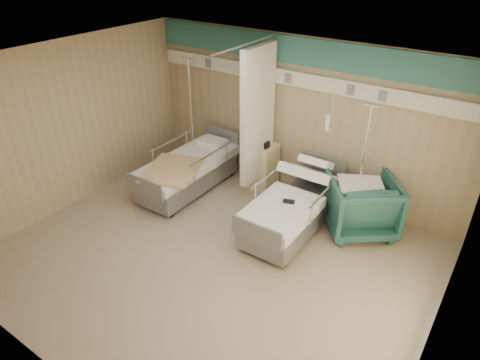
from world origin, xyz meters
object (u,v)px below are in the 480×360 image
at_px(bed_left, 188,175).
at_px(visitor_armchair, 360,204).
at_px(bedside_cabinet, 261,166).
at_px(bed_right, 292,213).
at_px(iv_stand_right, 357,200).
at_px(iv_stand_left, 193,147).

height_order(bed_left, visitor_armchair, visitor_armchair).
relative_size(bedside_cabinet, visitor_armchair, 0.81).
relative_size(bed_right, iv_stand_right, 1.06).
xyz_separation_m(bed_right, iv_stand_right, (0.76, 0.79, 0.10)).
xyz_separation_m(iv_stand_right, iv_stand_left, (-3.44, -0.04, 0.04)).
height_order(iv_stand_right, iv_stand_left, iv_stand_left).
distance_m(bed_left, iv_stand_right, 3.06).
bearing_deg(bed_right, bed_left, 180.00).
distance_m(bedside_cabinet, iv_stand_left, 1.54).
bearing_deg(iv_stand_right, bed_left, -165.08).
bearing_deg(bed_left, visitor_armchair, 11.01).
distance_m(bed_right, iv_stand_right, 1.10).
distance_m(bedside_cabinet, iv_stand_right, 1.91).
bearing_deg(bed_right, visitor_armchair, 34.19).
xyz_separation_m(bedside_cabinet, visitor_armchair, (2.03, -0.30, 0.05)).
height_order(bed_right, visitor_armchair, visitor_armchair).
height_order(bed_left, bedside_cabinet, bedside_cabinet).
height_order(visitor_armchair, iv_stand_left, iv_stand_left).
bearing_deg(iv_stand_left, bed_left, -57.34).
bearing_deg(bed_left, iv_stand_left, 122.66).
relative_size(bed_left, bedside_cabinet, 2.54).
relative_size(bed_left, iv_stand_left, 0.96).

